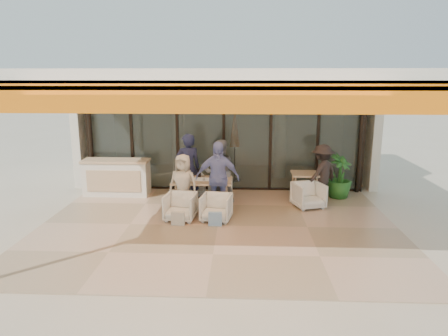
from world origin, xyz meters
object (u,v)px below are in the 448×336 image
at_px(chair_near_left, 180,206).
at_px(diner_cream, 183,184).
at_px(chair_far_right, 221,186).
at_px(host_counter, 117,177).
at_px(chair_near_right, 216,206).
at_px(side_chair, 309,194).
at_px(chair_far_left, 191,184).
at_px(diner_periwinkle, 217,178).
at_px(side_table, 305,177).
at_px(diner_grey, 220,171).
at_px(diner_navy, 188,168).
at_px(potted_palm, 339,177).
at_px(dining_table, 202,182).
at_px(standing_woman, 322,173).

distance_m(chair_near_left, diner_cream, 0.63).
height_order(chair_far_right, chair_near_left, chair_near_left).
xyz_separation_m(host_counter, chair_far_right, (2.93, -0.00, -0.23)).
height_order(chair_near_right, side_chair, side_chair).
xyz_separation_m(chair_far_left, diner_periwinkle, (0.84, -1.40, 0.53)).
xyz_separation_m(chair_near_left, side_table, (3.14, 1.79, 0.28)).
xyz_separation_m(chair_far_left, diner_grey, (0.84, -0.50, 0.48)).
distance_m(chair_far_right, diner_navy, 1.16).
bearing_deg(chair_near_left, potted_palm, 31.75).
bearing_deg(chair_far_right, side_chair, 167.25).
xyz_separation_m(host_counter, diner_cream, (2.09, -1.40, 0.21)).
bearing_deg(diner_periwinkle, dining_table, 132.41).
relative_size(diner_navy, side_table, 2.49).
bearing_deg(diner_periwinkle, side_table, 28.52).
bearing_deg(side_chair, potted_palm, 24.09).
distance_m(chair_near_left, standing_woman, 3.94).
relative_size(diner_cream, standing_woman, 0.95).
xyz_separation_m(chair_far_right, diner_grey, (-0.00, -0.50, 0.55)).
distance_m(diner_cream, side_table, 3.40).
distance_m(chair_far_left, diner_navy, 0.75).
bearing_deg(diner_cream, side_chair, 22.13).
height_order(dining_table, potted_palm, potted_palm).
distance_m(dining_table, diner_cream, 0.62).
bearing_deg(diner_navy, standing_woman, 162.16).
xyz_separation_m(diner_cream, standing_woman, (3.57, 1.11, 0.04)).
bearing_deg(diner_grey, chair_far_left, -52.43).
bearing_deg(side_chair, chair_far_right, 140.96).
bearing_deg(potted_palm, chair_far_right, -179.36).
bearing_deg(side_table, chair_near_left, -150.34).
xyz_separation_m(side_table, standing_woman, (0.42, -0.18, 0.14)).
distance_m(dining_table, diner_grey, 0.64).
bearing_deg(standing_woman, side_table, -63.87).
relative_size(chair_near_right, standing_woman, 0.45).
height_order(host_counter, side_chair, host_counter).
bearing_deg(chair_near_right, chair_near_left, -171.21).
height_order(chair_near_left, side_table, side_table).
bearing_deg(diner_cream, diner_navy, 102.39).
bearing_deg(diner_periwinkle, chair_far_left, 120.23).
height_order(diner_grey, potted_palm, diner_grey).
distance_m(diner_navy, side_chair, 3.21).
xyz_separation_m(diner_cream, diner_periwinkle, (0.84, 0.00, 0.16)).
bearing_deg(dining_table, chair_far_right, 65.58).
height_order(chair_far_right, chair_near_right, chair_near_right).
height_order(diner_cream, diner_periwinkle, diner_periwinkle).
height_order(chair_far_left, side_chair, chair_far_left).
relative_size(chair_near_right, potted_palm, 0.57).
xyz_separation_m(dining_table, diner_navy, (-0.41, 0.44, 0.24)).
relative_size(chair_near_left, diner_grey, 0.42).
relative_size(diner_periwinkle, potted_palm, 1.47).
height_order(chair_far_left, chair_far_right, chair_far_left).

